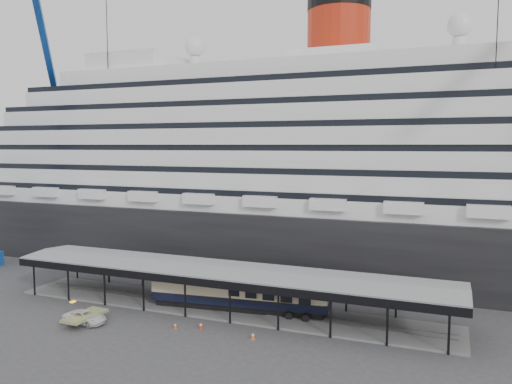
# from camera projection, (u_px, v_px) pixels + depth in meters

# --- Properties ---
(ground) EXTENTS (200.00, 200.00, 0.00)m
(ground) POSITION_uv_depth(u_px,v_px,m) (204.00, 322.00, 56.71)
(ground) COLOR #37373A
(ground) RESTS_ON ground
(cruise_ship) EXTENTS (130.00, 30.00, 43.90)m
(cruise_ship) POSITION_uv_depth(u_px,v_px,m) (291.00, 156.00, 84.59)
(cruise_ship) COLOR black
(cruise_ship) RESTS_ON ground
(platform_canopy) EXTENTS (56.00, 9.18, 5.30)m
(platform_canopy) POSITION_uv_depth(u_px,v_px,m) (222.00, 290.00, 61.12)
(platform_canopy) COLOR slate
(platform_canopy) RESTS_ON ground
(port_truck) EXTENTS (5.20, 2.56, 1.42)m
(port_truck) POSITION_uv_depth(u_px,v_px,m) (85.00, 317.00, 56.41)
(port_truck) COLOR silver
(port_truck) RESTS_ON ground
(pullman_carriage) EXTENTS (21.93, 5.22, 21.36)m
(pullman_carriage) POSITION_uv_depth(u_px,v_px,m) (239.00, 290.00, 60.30)
(pullman_carriage) COLOR black
(pullman_carriage) RESTS_ON ground
(traffic_cone_left) EXTENTS (0.49, 0.49, 0.84)m
(traffic_cone_left) POSITION_uv_depth(u_px,v_px,m) (201.00, 326.00, 54.60)
(traffic_cone_left) COLOR red
(traffic_cone_left) RESTS_ON ground
(traffic_cone_mid) EXTENTS (0.39, 0.39, 0.73)m
(traffic_cone_mid) POSITION_uv_depth(u_px,v_px,m) (175.00, 326.00, 54.66)
(traffic_cone_mid) COLOR #D0520B
(traffic_cone_mid) RESTS_ON ground
(traffic_cone_right) EXTENTS (0.43, 0.43, 0.81)m
(traffic_cone_right) POSITION_uv_depth(u_px,v_px,m) (253.00, 336.00, 51.72)
(traffic_cone_right) COLOR #FC5F0E
(traffic_cone_right) RESTS_ON ground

